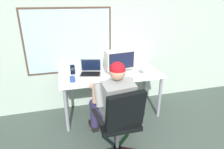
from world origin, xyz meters
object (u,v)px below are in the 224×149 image
crt_monitor (119,60)px  desk_speaker (73,70)px  desk (111,78)px  wine_glass (143,69)px  coffee_mug (72,79)px  office_chair (121,118)px  laptop (91,70)px  person_seated (113,101)px

crt_monitor → desk_speaker: crt_monitor is taller
desk → wine_glass: (0.49, -0.17, 0.17)m
desk → coffee_mug: size_ratio=20.48×
crt_monitor → office_chair: bearing=-105.5°
office_chair → wine_glass: size_ratio=7.12×
desk → wine_glass: wine_glass is taller
desk → wine_glass: 0.54m
wine_glass → coffee_mug: bearing=-179.8°
laptop → wine_glass: laptop is taller
coffee_mug → desk_speaker: bearing=85.1°
office_chair → coffee_mug: office_chair is taller
person_seated → desk_speaker: (-0.44, 0.83, 0.19)m
wine_glass → person_seated: bearing=-141.6°
office_chair → desk_speaker: 1.22m
person_seated → crt_monitor: bearing=66.5°
desk_speaker → person_seated: bearing=-61.8°
crt_monitor → wine_glass: 0.41m
desk → desk_speaker: 0.63m
crt_monitor → wine_glass: size_ratio=3.67×
laptop → wine_glass: (0.80, -0.25, 0.03)m
crt_monitor → laptop: bearing=169.3°
desk_speaker → coffee_mug: size_ratio=1.80×
wine_glass → desk_speaker: desk_speaker is taller
desk_speaker → laptop: bearing=-12.7°
laptop → wine_glass: size_ratio=2.92×
person_seated → laptop: 0.80m
laptop → coffee_mug: (-0.31, -0.26, -0.02)m
person_seated → laptop: bearing=101.9°
desk → coffee_mug: 0.66m
desk_speaker → wine_glass: bearing=-16.2°
crt_monitor → desk_speaker: (-0.74, 0.15, -0.15)m
person_seated → desk_speaker: person_seated is taller
desk → person_seated: bearing=-102.9°
crt_monitor → desk_speaker: 0.77m
coffee_mug → person_seated: bearing=-47.0°
person_seated → desk_speaker: size_ratio=8.47×
person_seated → desk_speaker: 0.96m
person_seated → wine_glass: size_ratio=9.19×
coffee_mug → laptop: bearing=39.6°
office_chair → crt_monitor: (0.26, 0.94, 0.43)m
wine_glass → desk_speaker: size_ratio=0.92×
desk → laptop: (-0.32, 0.08, 0.14)m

